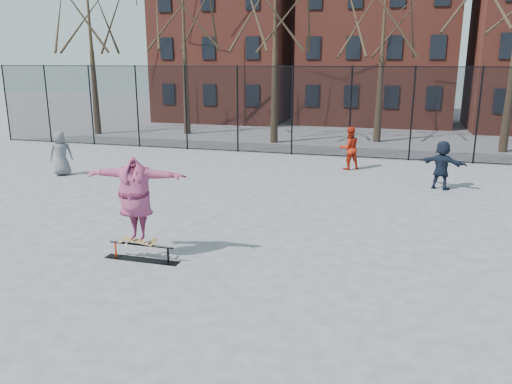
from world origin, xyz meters
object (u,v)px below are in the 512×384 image
(skate_rail, at_px, (142,254))
(bystander_grey, at_px, (61,153))
(skateboard, at_px, (138,242))
(bystander_navy, at_px, (442,165))
(bystander_red, at_px, (349,148))
(skater, at_px, (135,199))

(skate_rail, xyz_separation_m, bystander_grey, (-6.93, 6.71, 0.69))
(skateboard, relative_size, bystander_grey, 0.47)
(skateboard, distance_m, bystander_grey, 9.61)
(skate_rail, distance_m, bystander_navy, 10.71)
(skateboard, relative_size, bystander_red, 0.46)
(bystander_red, bearing_deg, bystander_grey, -7.97)
(bystander_red, distance_m, bystander_navy, 4.07)
(skateboard, xyz_separation_m, bystander_grey, (-6.87, 6.71, 0.41))
(skater, bearing_deg, skate_rail, -8.49)
(bystander_navy, bearing_deg, skater, 75.61)
(skater, relative_size, bystander_grey, 1.33)
(skateboard, height_order, bystander_navy, bystander_navy)
(skate_rail, bearing_deg, skater, -180.00)
(skateboard, distance_m, bystander_navy, 10.74)
(skater, relative_size, bystander_red, 1.30)
(skate_rail, xyz_separation_m, bystander_red, (3.38, 10.75, 0.70))
(skater, bearing_deg, bystander_red, 63.75)
(skate_rail, relative_size, skater, 0.77)
(skate_rail, relative_size, bystander_red, 1.00)
(skateboard, bearing_deg, bystander_grey, 135.65)
(bystander_red, bearing_deg, skater, 42.89)
(skateboard, bearing_deg, bystander_red, 72.23)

